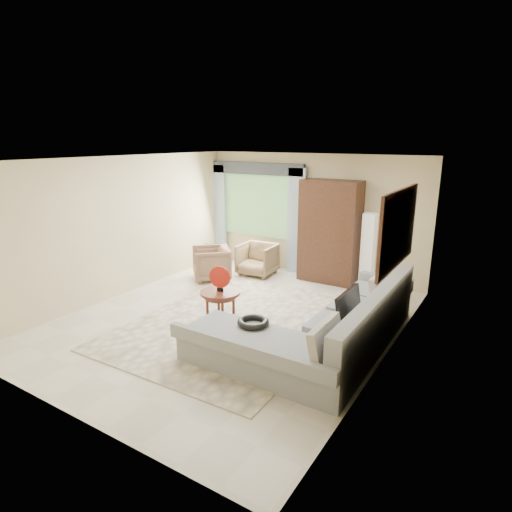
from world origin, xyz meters
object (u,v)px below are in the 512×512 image
Objects in this scene: coffee_table at (221,309)px; armchair_left at (211,263)px; sectional_sofa at (329,333)px; floor_lamp at (368,251)px; armoire at (330,232)px; armchair_right at (257,259)px; potted_plant at (210,252)px; tv_screen at (349,308)px.

coffee_table is 2.48m from armchair_left.
sectional_sofa is 2.31× the size of floor_lamp.
sectional_sofa is 3.24m from armoire.
armchair_right is 2.37m from floor_lamp.
armchair_right is 1.45× the size of potted_plant.
potted_plant is (-1.44, 0.19, -0.08)m from armchair_right.
armchair_left is at bearing -156.54° from floor_lamp.
armoire is (1.48, 0.43, 0.70)m from armchair_right.
sectional_sofa is 3.67m from armchair_right.
sectional_sofa is 3.77m from armchair_left.
armchair_right is 0.51× the size of floor_lamp.
potted_plant is at bearing 130.38° from coffee_table.
armoire reaches higher than sectional_sofa.
armchair_left is 2.56m from armoire.
coffee_table is at bearing -174.88° from tv_screen.
sectional_sofa is at bearing 19.32° from armchair_left.
armoire reaches higher than armchair_left.
sectional_sofa is at bearing -32.57° from potted_plant.
tv_screen reaches higher than sectional_sofa.
armchair_right is (0.66, 0.79, -0.00)m from armchair_left.
floor_lamp is at bearing 69.29° from armchair_left.
coffee_table is at bearing -173.83° from sectional_sofa.
sectional_sofa is 5.56× the size of coffee_table.
potted_plant is at bearing -175.26° from armoire.
armchair_left is (-3.64, 1.69, -0.37)m from tv_screen.
armoire is (2.92, 0.24, 0.79)m from potted_plant.
coffee_table is 0.42× the size of floor_lamp.
armchair_right is 0.36× the size of armoire.
armoire reaches higher than floor_lamp.
floor_lamp is (-0.70, 2.97, 0.03)m from tv_screen.
potted_plant is (-4.16, 2.65, -0.02)m from sectional_sofa.
armchair_right is (-2.98, 2.48, -0.37)m from tv_screen.
armchair_left reaches higher than armchair_right.
floor_lamp is at bearing 7.98° from armchair_right.
sectional_sofa is 3.03m from floor_lamp.
armchair_right is at bearing 137.71° from sectional_sofa.
tv_screen is 3.29m from armoire.
tv_screen is 2.05m from coffee_table.
coffee_table is 3.73m from potted_plant.
armoire is 1.40× the size of floor_lamp.
floor_lamp reaches higher than armchair_left.
armchair_left is at bearing -150.40° from armoire.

